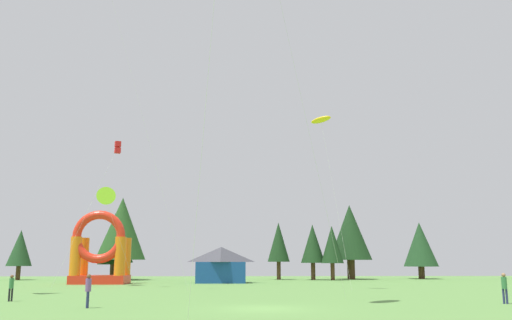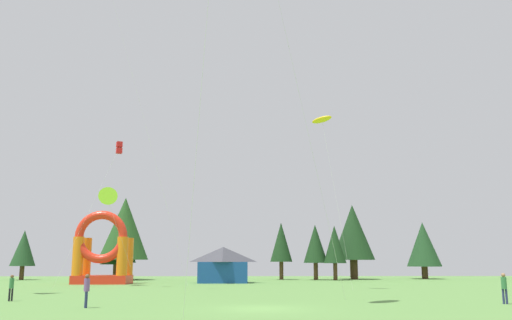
% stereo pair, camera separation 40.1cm
% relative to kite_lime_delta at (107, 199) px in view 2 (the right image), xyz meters
% --- Properties ---
extents(ground_plane, '(120.00, 120.00, 0.00)m').
position_rel_kite_lime_delta_xyz_m(ground_plane, '(14.28, -25.54, -8.41)').
color(ground_plane, '#5B8C42').
extents(kite_lime_delta, '(4.23, 2.45, 9.49)m').
position_rel_kite_lime_delta_xyz_m(kite_lime_delta, '(0.00, 0.00, 0.00)').
color(kite_lime_delta, '#8CD826').
rests_on(kite_lime_delta, ground_plane).
extents(kite_red_box, '(5.01, 2.26, 13.28)m').
position_rel_kite_lime_delta_xyz_m(kite_red_box, '(1.81, -3.93, 4.28)').
color(kite_red_box, red).
rests_on(kite_red_box, ground_plane).
extents(kite_yellow_parafoil, '(2.95, 2.35, 14.90)m').
position_rel_kite_lime_delta_xyz_m(kite_yellow_parafoil, '(20.21, -7.92, 6.05)').
color(kite_yellow_parafoil, yellow).
rests_on(kite_yellow_parafoil, ground_plane).
extents(person_midfield, '(0.35, 0.35, 1.54)m').
position_rel_kite_lime_delta_xyz_m(person_midfield, '(-0.49, -20.01, -7.49)').
color(person_midfield, black).
rests_on(person_midfield, ground_plane).
extents(person_far_side, '(0.32, 0.32, 1.69)m').
position_rel_kite_lime_delta_xyz_m(person_far_side, '(5.34, -24.89, -7.40)').
color(person_far_side, navy).
rests_on(person_far_side, ground_plane).
extents(person_left_edge, '(0.40, 0.40, 1.69)m').
position_rel_kite_lime_delta_xyz_m(person_left_edge, '(27.94, -22.96, -7.40)').
color(person_left_edge, navy).
rests_on(person_left_edge, ground_plane).
extents(inflatable_orange_dome, '(5.69, 4.03, 7.58)m').
position_rel_kite_lime_delta_xyz_m(inflatable_orange_dome, '(-1.41, 4.73, -5.47)').
color(inflatable_orange_dome, red).
rests_on(inflatable_orange_dome, ground_plane).
extents(festival_tent, '(5.35, 4.14, 3.90)m').
position_rel_kite_lime_delta_xyz_m(festival_tent, '(11.22, 7.54, -6.46)').
color(festival_tent, '#19478C').
rests_on(festival_tent, ground_plane).
extents(tree_row_1, '(3.13, 3.13, 6.30)m').
position_rel_kite_lime_delta_xyz_m(tree_row_1, '(-14.81, 17.83, -4.43)').
color(tree_row_1, '#4C331E').
rests_on(tree_row_1, ground_plane).
extents(tree_row_2, '(4.09, 4.09, 8.60)m').
position_rel_kite_lime_delta_xyz_m(tree_row_2, '(-3.20, 19.22, -3.18)').
color(tree_row_2, '#4C331E').
rests_on(tree_row_2, ground_plane).
extents(tree_row_3, '(3.72, 3.72, 7.77)m').
position_rel_kite_lime_delta_xyz_m(tree_row_3, '(-2.63, 19.79, -3.50)').
color(tree_row_3, '#4C331E').
rests_on(tree_row_3, ground_plane).
extents(tree_row_4, '(6.25, 6.25, 10.47)m').
position_rel_kite_lime_delta_xyz_m(tree_row_4, '(-1.86, 17.16, -1.96)').
color(tree_row_4, '#4C331E').
rests_on(tree_row_4, ground_plane).
extents(tree_row_5, '(2.88, 2.88, 7.36)m').
position_rel_kite_lime_delta_xyz_m(tree_row_5, '(18.41, 17.95, -3.65)').
color(tree_row_5, '#4C331E').
rests_on(tree_row_5, ground_plane).
extents(tree_row_6, '(3.09, 3.09, 7.03)m').
position_rel_kite_lime_delta_xyz_m(tree_row_6, '(22.74, 16.86, -3.88)').
color(tree_row_6, '#4C331E').
rests_on(tree_row_6, ground_plane).
extents(tree_row_7, '(2.86, 2.86, 6.81)m').
position_rel_kite_lime_delta_xyz_m(tree_row_7, '(25.02, 15.52, -4.01)').
color(tree_row_7, '#4C331E').
rests_on(tree_row_7, ground_plane).
extents(tree_row_8, '(5.59, 5.59, 9.81)m').
position_rel_kite_lime_delta_xyz_m(tree_row_8, '(28.08, 18.97, -2.30)').
color(tree_row_8, '#4C331E').
rests_on(tree_row_8, ground_plane).
extents(tree_row_9, '(4.61, 4.61, 7.59)m').
position_rel_kite_lime_delta_xyz_m(tree_row_9, '(37.93, 20.33, -3.83)').
color(tree_row_9, '#4C331E').
rests_on(tree_row_9, ground_plane).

